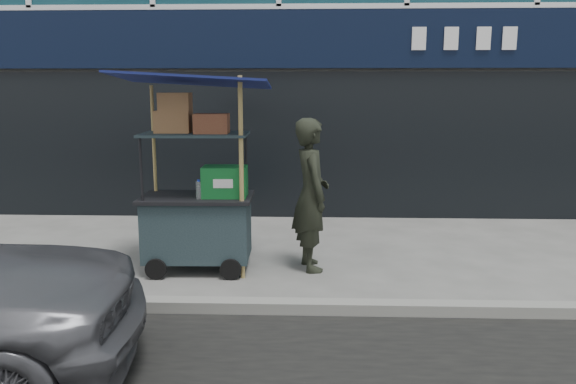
{
  "coord_description": "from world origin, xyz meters",
  "views": [
    {
      "loc": [
        0.48,
        -5.32,
        2.14
      ],
      "look_at": [
        0.24,
        1.2,
        0.93
      ],
      "focal_mm": 35.0,
      "sensor_mm": 36.0,
      "label": 1
    }
  ],
  "objects": [
    {
      "name": "ground",
      "position": [
        0.0,
        0.0,
        0.0
      ],
      "size": [
        80.0,
        80.0,
        0.0
      ],
      "primitive_type": "plane",
      "color": "#5E5E5A",
      "rests_on": "ground"
    },
    {
      "name": "curb",
      "position": [
        0.0,
        -0.2,
        0.06
      ],
      "size": [
        80.0,
        0.18,
        0.12
      ],
      "primitive_type": "cube",
      "color": "gray",
      "rests_on": "ground"
    },
    {
      "name": "vendor_cart",
      "position": [
        -0.8,
        1.08,
        0.81
      ],
      "size": [
        1.75,
        1.25,
        2.32
      ],
      "rotation": [
        0.0,
        0.0,
        0.02
      ],
      "color": "#1B2A2E",
      "rests_on": "ground"
    },
    {
      "name": "vendor_man",
      "position": [
        0.52,
        1.18,
        0.9
      ],
      "size": [
        0.58,
        0.74,
        1.8
      ],
      "primitive_type": "imported",
      "rotation": [
        0.0,
        0.0,
        1.82
      ],
      "color": "black",
      "rests_on": "ground"
    }
  ]
}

